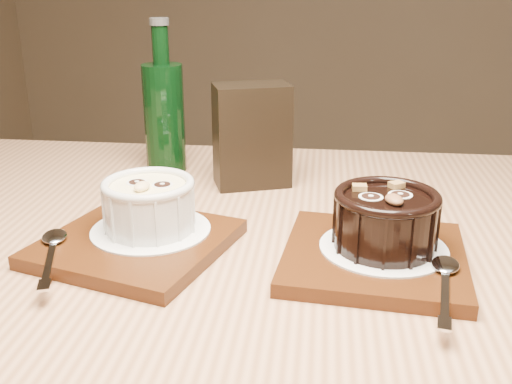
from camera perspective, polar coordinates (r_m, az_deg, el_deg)
table at (r=0.69m, az=-2.63°, el=-12.49°), size 1.27×0.91×0.75m
tray_left at (r=0.65m, az=-11.34°, el=-4.81°), size 0.21×0.21×0.01m
doily_left at (r=0.66m, az=-9.98°, el=-3.54°), size 0.13×0.13×0.00m
ramekin_white at (r=0.65m, az=-10.15°, el=-1.01°), size 0.10×0.10×0.06m
spoon_left at (r=0.63m, az=-18.91°, el=-5.29°), size 0.08×0.13×0.01m
tray_right at (r=0.62m, az=11.16°, el=-6.13°), size 0.18×0.18×0.01m
doily_right at (r=0.63m, az=12.03°, el=-5.20°), size 0.13×0.13×0.00m
ramekin_dark at (r=0.61m, az=12.26°, el=-2.37°), size 0.11×0.11×0.06m
spoon_right at (r=0.57m, az=17.59°, el=-8.12°), size 0.04×0.14×0.01m
condiment_stand at (r=0.82m, az=-0.40°, el=5.40°), size 0.12×0.10×0.14m
green_bottle at (r=0.89m, az=-8.74°, el=7.39°), size 0.06×0.06×0.22m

